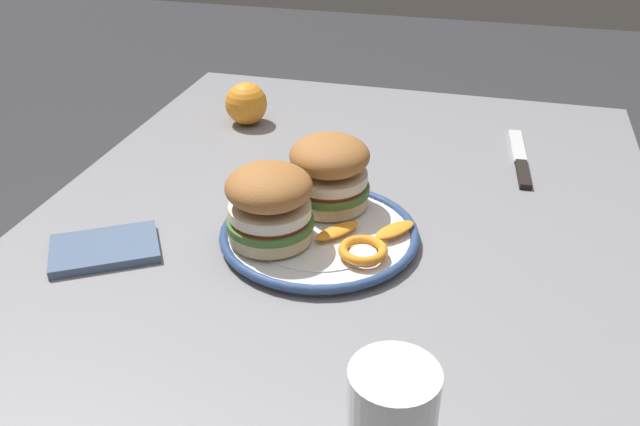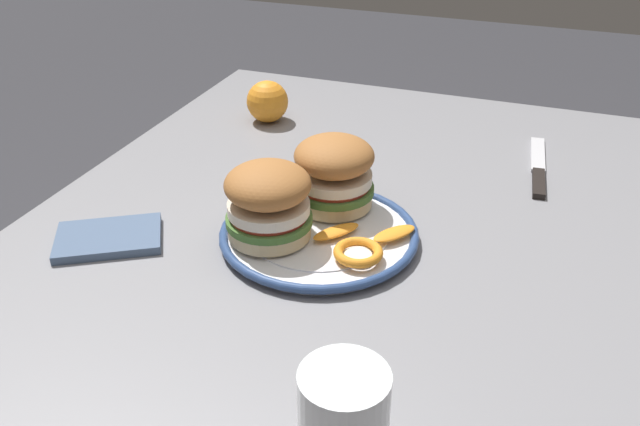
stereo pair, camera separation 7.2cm
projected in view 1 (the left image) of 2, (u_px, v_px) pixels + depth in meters
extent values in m
cube|color=gray|center=(333.00, 251.00, 0.91)|extent=(1.22, 0.87, 0.03)
cube|color=gray|center=(234.00, 229.00, 1.63)|extent=(0.06, 0.06, 0.67)
cube|color=gray|center=(561.00, 276.00, 1.47)|extent=(0.06, 0.06, 0.67)
cylinder|color=white|center=(320.00, 235.00, 0.91)|extent=(0.24, 0.24, 0.01)
torus|color=navy|center=(320.00, 231.00, 0.91)|extent=(0.27, 0.27, 0.01)
cylinder|color=white|center=(320.00, 230.00, 0.91)|extent=(0.19, 0.19, 0.00)
cylinder|color=beige|center=(271.00, 231.00, 0.88)|extent=(0.11, 0.11, 0.02)
cylinder|color=#477033|center=(270.00, 222.00, 0.87)|extent=(0.11, 0.11, 0.01)
cylinder|color=#BC3828|center=(270.00, 216.00, 0.87)|extent=(0.10, 0.10, 0.01)
cylinder|color=silver|center=(270.00, 210.00, 0.86)|extent=(0.11, 0.11, 0.01)
ellipsoid|color=#A36633|center=(269.00, 187.00, 0.85)|extent=(0.15, 0.15, 0.05)
cylinder|color=beige|center=(329.00, 197.00, 0.96)|extent=(0.11, 0.11, 0.02)
cylinder|color=#477033|center=(329.00, 188.00, 0.95)|extent=(0.11, 0.11, 0.01)
cylinder|color=#BC3828|center=(329.00, 183.00, 0.95)|extent=(0.10, 0.10, 0.01)
cylinder|color=silver|center=(329.00, 177.00, 0.94)|extent=(0.11, 0.11, 0.01)
ellipsoid|color=#A36633|center=(330.00, 155.00, 0.93)|extent=(0.16, 0.16, 0.05)
torus|color=orange|center=(363.00, 250.00, 0.85)|extent=(0.08, 0.08, 0.01)
cylinder|color=#F4E5C6|center=(363.00, 253.00, 0.85)|extent=(0.04, 0.04, 0.00)
ellipsoid|color=orange|center=(337.00, 231.00, 0.89)|extent=(0.07, 0.06, 0.01)
ellipsoid|color=orange|center=(395.00, 230.00, 0.89)|extent=(0.07, 0.06, 0.01)
sphere|color=orange|center=(246.00, 104.00, 1.24)|extent=(0.08, 0.08, 0.08)
cube|color=silver|center=(518.00, 146.00, 1.16)|extent=(0.13, 0.03, 0.01)
cube|color=black|center=(523.00, 175.00, 1.07)|extent=(0.09, 0.03, 0.01)
cube|color=slate|center=(105.00, 249.00, 0.88)|extent=(0.15, 0.16, 0.01)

